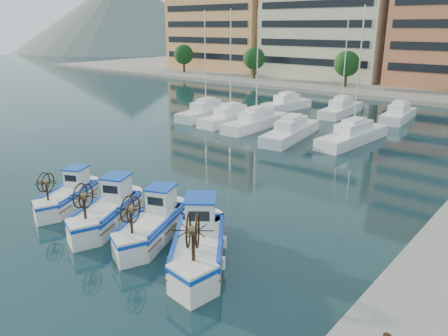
% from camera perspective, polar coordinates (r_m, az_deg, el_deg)
% --- Properties ---
extents(ground, '(300.00, 300.00, 0.00)m').
position_cam_1_polar(ground, '(22.84, -10.35, -7.90)').
color(ground, '#183840').
rests_on(ground, ground).
extents(hill_west, '(180.00, 180.00, 60.00)m').
position_cam_1_polar(hill_west, '(198.87, -12.48, 14.84)').
color(hill_west, slate).
rests_on(hill_west, ground).
extents(yacht_marina, '(38.03, 23.06, 11.50)m').
position_cam_1_polar(yacht_marina, '(46.37, 14.34, 5.88)').
color(yacht_marina, white).
rests_on(yacht_marina, ground).
extents(fishing_boat_a, '(3.20, 4.30, 2.59)m').
position_cam_1_polar(fishing_boat_a, '(26.55, -19.65, -3.25)').
color(fishing_boat_a, white).
rests_on(fishing_boat_a, ground).
extents(fishing_boat_b, '(3.61, 4.87, 2.94)m').
position_cam_1_polar(fishing_boat_b, '(23.56, -14.95, -5.25)').
color(fishing_boat_b, white).
rests_on(fishing_boat_b, ground).
extents(fishing_boat_c, '(3.44, 4.82, 2.90)m').
position_cam_1_polar(fishing_boat_c, '(21.62, -9.30, -7.04)').
color(fishing_boat_c, white).
rests_on(fishing_boat_c, ground).
extents(fishing_boat_d, '(4.72, 5.21, 3.25)m').
position_cam_1_polar(fishing_boat_d, '(19.32, -3.33, -9.71)').
color(fishing_boat_d, white).
rests_on(fishing_boat_d, ground).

